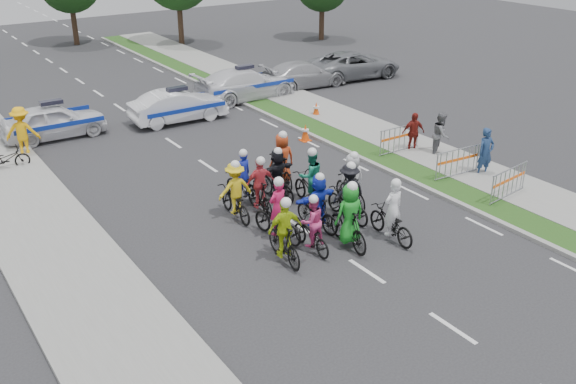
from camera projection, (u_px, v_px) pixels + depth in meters
ground at (367, 271)px, 16.91m from camera, size 90.00×90.00×0.00m
curb_right at (384, 169)px, 23.27m from camera, size 0.20×60.00×0.12m
grass_strip at (398, 165)px, 23.63m from camera, size 1.20×60.00×0.11m
sidewalk_right at (433, 155)px, 24.55m from camera, size 2.40×60.00×0.13m
sidewalk_left at (63, 260)px, 17.33m from camera, size 3.00×60.00×0.13m
rider_0 at (391, 219)px, 18.28m from camera, size 0.77×1.93×1.93m
rider_1 at (349, 221)px, 17.85m from camera, size 0.91×1.98×2.02m
rider_2 at (311, 230)px, 17.68m from camera, size 0.74×1.72×1.73m
rider_3 at (284, 237)px, 17.11m from camera, size 1.01×1.88×1.93m
rider_4 at (348, 197)px, 19.41m from camera, size 1.07×1.89×1.92m
rider_5 at (318, 206)px, 18.78m from camera, size 1.51×1.80×1.84m
rider_6 at (277, 219)px, 18.30m from camera, size 0.98×2.02×1.97m
rider_7 at (351, 186)px, 20.21m from camera, size 0.87×1.87×1.91m
rider_8 at (310, 184)px, 20.34m from camera, size 0.89×2.00×1.98m
rider_9 at (260, 191)px, 19.90m from camera, size 0.99×1.84×1.88m
rider_10 at (235, 196)px, 19.50m from camera, size 1.10×1.92×1.92m
rider_11 at (277, 178)px, 20.70m from camera, size 1.50×1.79×1.84m
rider_12 at (243, 184)px, 20.68m from camera, size 0.83×1.85×1.82m
rider_13 at (282, 165)px, 21.69m from camera, size 0.94×1.99×2.02m
police_car_0 at (54, 121)px, 26.29m from camera, size 4.23×1.80×1.43m
police_car_1 at (178, 106)px, 28.26m from camera, size 4.33×1.68×1.41m
police_car_2 at (245, 84)px, 31.51m from camera, size 5.31×2.29×1.52m
civilian_sedan at (304, 74)px, 33.64m from camera, size 4.79×2.25×1.35m
civilian_suv at (354, 65)px, 35.38m from camera, size 5.52×3.02×1.47m
spectator_0 at (486, 152)px, 22.48m from camera, size 0.70×0.52×1.78m
spectator_1 at (441, 134)px, 24.35m from camera, size 1.05×0.99×1.71m
spectator_2 at (413, 133)px, 24.71m from camera, size 1.01×0.66×1.59m
marshal_hiviz at (22, 131)px, 24.33m from camera, size 1.43×1.17×1.92m
barrier_0 at (508, 184)px, 20.76m from camera, size 2.05×0.74×1.12m
barrier_1 at (457, 164)px, 22.40m from camera, size 2.03×0.66×1.12m
barrier_2 at (399, 140)px, 24.60m from camera, size 2.00×0.52×1.12m
cone_0 at (305, 133)px, 26.10m from camera, size 0.40×0.40×0.70m
cone_1 at (316, 110)px, 29.03m from camera, size 0.40×0.40×0.70m
parked_bike at (6, 159)px, 23.15m from camera, size 1.64×0.60×0.86m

